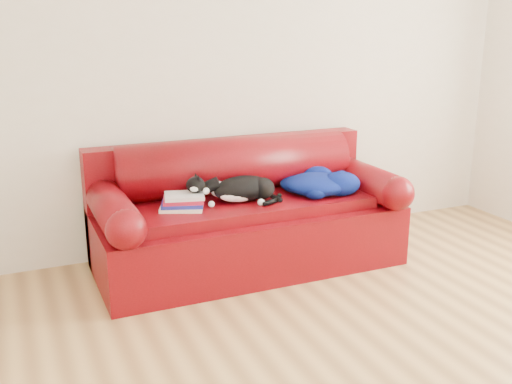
{
  "coord_description": "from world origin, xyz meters",
  "views": [
    {
      "loc": [
        -1.75,
        -2.17,
        1.68
      ],
      "look_at": [
        -0.22,
        1.35,
        0.58
      ],
      "focal_mm": 42.0,
      "sensor_mm": 36.0,
      "label": 1
    }
  ],
  "objects_px": {
    "book_stack": "(183,202)",
    "cat": "(242,189)",
    "blanket": "(319,183)",
    "sofa_base": "(248,233)"
  },
  "relations": [
    {
      "from": "book_stack",
      "to": "blanket",
      "type": "relative_size",
      "value": 0.59
    },
    {
      "from": "sofa_base",
      "to": "book_stack",
      "type": "relative_size",
      "value": 6.31
    },
    {
      "from": "cat",
      "to": "blanket",
      "type": "distance_m",
      "value": 0.58
    },
    {
      "from": "book_stack",
      "to": "blanket",
      "type": "xyz_separation_m",
      "value": [
        1.0,
        -0.02,
        0.03
      ]
    },
    {
      "from": "book_stack",
      "to": "cat",
      "type": "distance_m",
      "value": 0.42
    },
    {
      "from": "cat",
      "to": "blanket",
      "type": "height_order",
      "value": "cat"
    },
    {
      "from": "blanket",
      "to": "cat",
      "type": "bearing_deg",
      "value": 178.02
    },
    {
      "from": "cat",
      "to": "sofa_base",
      "type": "bearing_deg",
      "value": 66.57
    },
    {
      "from": "book_stack",
      "to": "blanket",
      "type": "height_order",
      "value": "blanket"
    },
    {
      "from": "book_stack",
      "to": "blanket",
      "type": "bearing_deg",
      "value": -0.94
    }
  ]
}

